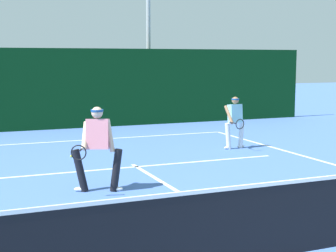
# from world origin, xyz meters

# --- Properties ---
(court_line_baseline_far) EXTENTS (9.26, 0.10, 0.01)m
(court_line_baseline_far) POSITION_xyz_m (0.00, 10.66, 0.00)
(court_line_baseline_far) COLOR white
(court_line_baseline_far) RESTS_ON ground_plane
(court_line_service) EXTENTS (7.55, 0.10, 0.01)m
(court_line_service) POSITION_xyz_m (0.00, 6.11, 0.00)
(court_line_service) COLOR white
(court_line_service) RESTS_ON ground_plane
(court_line_centre) EXTENTS (0.10, 6.40, 0.01)m
(court_line_centre) POSITION_xyz_m (0.00, 3.20, 0.00)
(court_line_centre) COLOR white
(court_line_centre) RESTS_ON ground_plane
(tennis_net) EXTENTS (10.15, 0.09, 1.05)m
(tennis_net) POSITION_xyz_m (0.00, 0.00, 0.52)
(tennis_net) COLOR #1E4723
(tennis_net) RESTS_ON ground_plane
(player_near) EXTENTS (1.10, 0.86, 1.69)m
(player_near) POSITION_xyz_m (-1.45, 4.20, 0.93)
(player_near) COLOR black
(player_near) RESTS_ON ground_plane
(player_far) EXTENTS (0.74, 0.83, 1.52)m
(player_far) POSITION_xyz_m (3.49, 7.45, 0.83)
(player_far) COLOR silver
(player_far) RESTS_ON ground_plane
(tennis_ball) EXTENTS (0.07, 0.07, 0.07)m
(tennis_ball) POSITION_xyz_m (-1.22, 7.91, 0.03)
(tennis_ball) COLOR #D1E033
(tennis_ball) RESTS_ON ground_plane
(back_fence_windscreen) EXTENTS (20.15, 0.12, 3.00)m
(back_fence_windscreen) POSITION_xyz_m (0.00, 13.63, 1.50)
(back_fence_windscreen) COLOR black
(back_fence_windscreen) RESTS_ON ground_plane
(light_pole) EXTENTS (0.55, 0.44, 8.21)m
(light_pole) POSITION_xyz_m (3.56, 14.94, 4.97)
(light_pole) COLOR #9EA39E
(light_pole) RESTS_ON ground_plane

